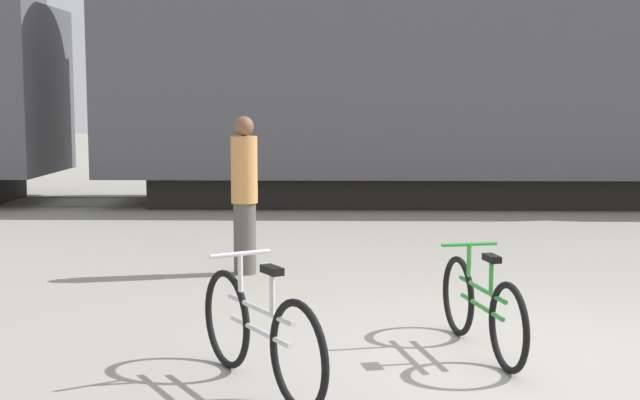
% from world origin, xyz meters
% --- Properties ---
extents(ground_plane, '(80.00, 80.00, 0.00)m').
position_xyz_m(ground_plane, '(0.00, 0.00, 0.00)').
color(ground_plane, gray).
extents(freight_train, '(35.66, 2.82, 4.95)m').
position_xyz_m(freight_train, '(0.00, 9.71, 2.60)').
color(freight_train, black).
rests_on(freight_train, ground_plane).
extents(rail_near, '(47.66, 0.07, 0.01)m').
position_xyz_m(rail_near, '(0.00, 9.00, 0.01)').
color(rail_near, '#4C4238').
rests_on(rail_near, ground_plane).
extents(rail_far, '(47.66, 0.07, 0.01)m').
position_xyz_m(rail_far, '(0.00, 10.43, 0.01)').
color(rail_far, '#4C4238').
rests_on(rail_far, ground_plane).
extents(bicycle_green, '(0.50, 1.66, 0.82)m').
position_xyz_m(bicycle_green, '(-0.23, 0.08, 0.35)').
color(bicycle_green, black).
rests_on(bicycle_green, ground_plane).
extents(bicycle_silver, '(0.98, 1.55, 0.89)m').
position_xyz_m(bicycle_silver, '(-1.86, -0.80, 0.38)').
color(bicycle_silver, black).
rests_on(bicycle_silver, ground_plane).
extents(person_in_tan, '(0.29, 0.29, 1.75)m').
position_xyz_m(person_in_tan, '(-2.38, 3.10, 0.90)').
color(person_in_tan, '#514C47').
rests_on(person_in_tan, ground_plane).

